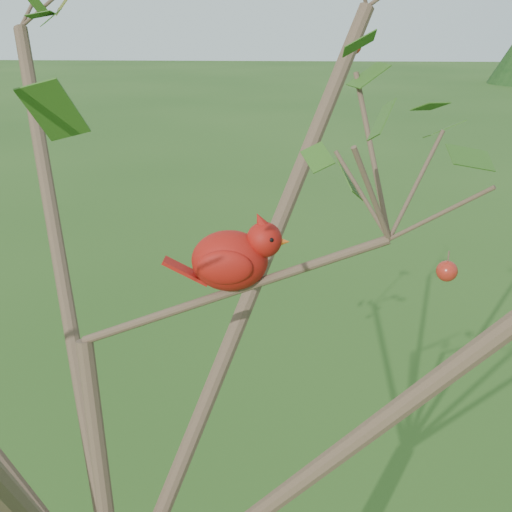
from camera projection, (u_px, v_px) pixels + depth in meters
The scene contains 3 objects.
crabapple_tree at pixel (95, 289), 1.14m from camera, with size 2.35×2.05×2.95m.
cardinal at pixel (234, 258), 1.21m from camera, with size 0.24×0.12×0.17m.
distant_trees at pixel (234, 53), 21.22m from camera, with size 39.38×12.81×3.03m.
Camera 1 is at (0.37, -1.06, 2.58)m, focal length 45.00 mm.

